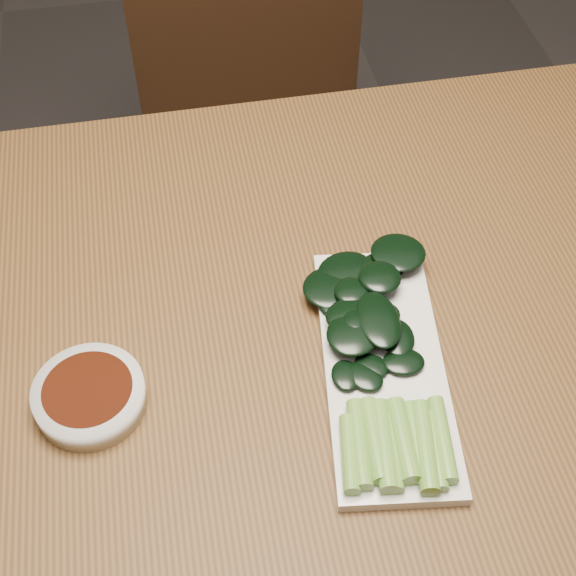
# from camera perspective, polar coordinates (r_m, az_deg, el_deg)

# --- Properties ---
(table) EXTENTS (1.40, 0.80, 0.75)m
(table) POSITION_cam_1_polar(r_m,az_deg,el_deg) (0.93, -1.09, -5.64)
(table) COLOR #4F3316
(table) RESTS_ON ground
(chair_far) EXTENTS (0.43, 0.43, 0.89)m
(chair_far) POSITION_cam_1_polar(r_m,az_deg,el_deg) (1.53, -1.96, 11.28)
(chair_far) COLOR black
(chair_far) RESTS_ON ground
(sauce_bowl) EXTENTS (0.11, 0.11, 0.03)m
(sauce_bowl) POSITION_cam_1_polar(r_m,az_deg,el_deg) (0.83, -13.93, -7.44)
(sauce_bowl) COLOR silver
(sauce_bowl) RESTS_ON table
(serving_plate) EXTENTS (0.16, 0.32, 0.01)m
(serving_plate) POSITION_cam_1_polar(r_m,az_deg,el_deg) (0.84, 6.81, -5.61)
(serving_plate) COLOR silver
(serving_plate) RESTS_ON table
(gai_lan) EXTENTS (0.17, 0.32, 0.03)m
(gai_lan) POSITION_cam_1_polar(r_m,az_deg,el_deg) (0.83, 6.30, -4.79)
(gai_lan) COLOR #619533
(gai_lan) RESTS_ON serving_plate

